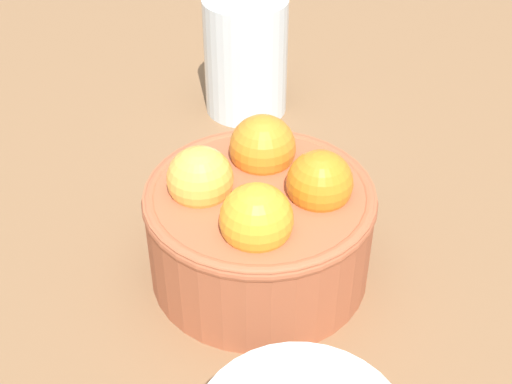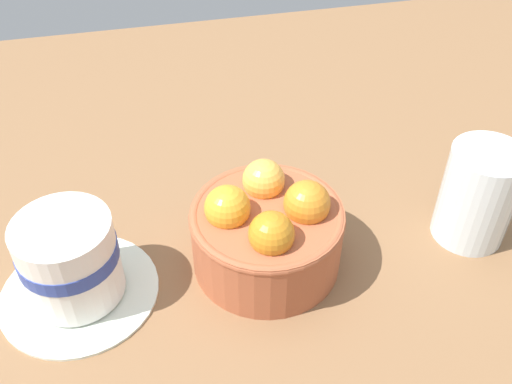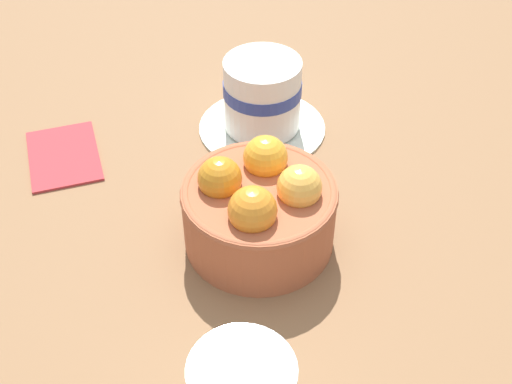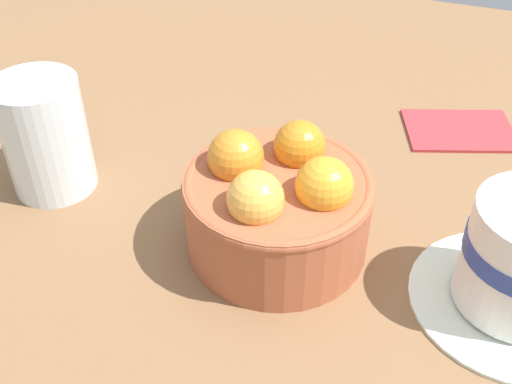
# 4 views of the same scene
# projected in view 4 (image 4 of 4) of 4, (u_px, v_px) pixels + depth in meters

# --- Properties ---
(ground_plane) EXTENTS (1.30, 1.10, 0.03)m
(ground_plane) POSITION_uv_depth(u_px,v_px,m) (276.00, 258.00, 0.51)
(ground_plane) COLOR brown
(terracotta_bowl) EXTENTS (0.14, 0.14, 0.10)m
(terracotta_bowl) POSITION_uv_depth(u_px,v_px,m) (278.00, 204.00, 0.47)
(terracotta_bowl) COLOR #AD5938
(terracotta_bowl) RESTS_ON ground_plane
(water_glass) EXTENTS (0.07, 0.07, 0.10)m
(water_glass) POSITION_uv_depth(u_px,v_px,m) (45.00, 136.00, 0.52)
(water_glass) COLOR silver
(water_glass) RESTS_ON ground_plane
(folded_napkin) EXTENTS (0.12, 0.10, 0.01)m
(folded_napkin) POSITION_uv_depth(u_px,v_px,m) (460.00, 129.00, 0.62)
(folded_napkin) COLOR #B23338
(folded_napkin) RESTS_ON ground_plane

